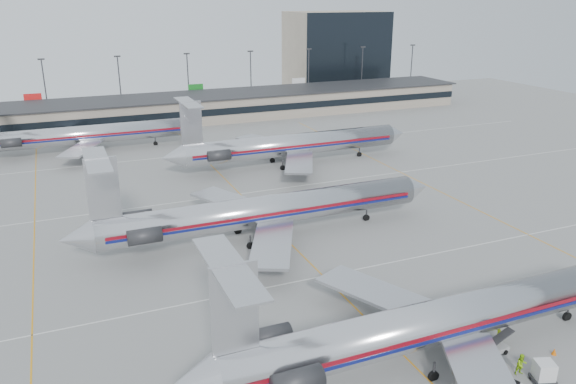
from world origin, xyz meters
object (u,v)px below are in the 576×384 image
uld_container (544,372)px  belt_loader (492,349)px  jet_foreground (439,321)px  jet_second_row (259,211)px

uld_container → belt_loader: bearing=123.5°
jet_foreground → jet_second_row: jet_second_row is taller
jet_second_row → belt_loader: (10.23, -31.36, -3.23)m
jet_second_row → belt_loader: size_ratio=12.88×
jet_foreground → uld_container: bearing=-45.5°
jet_foreground → uld_container: jet_foreground is taller
jet_foreground → uld_container: (5.99, -6.10, -2.71)m
uld_container → belt_loader: size_ratio=0.56×
jet_foreground → jet_second_row: 30.27m
jet_foreground → belt_loader: 5.93m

